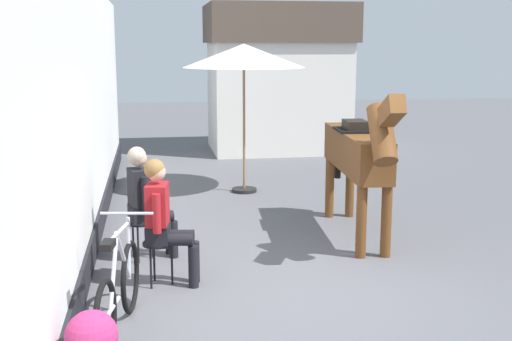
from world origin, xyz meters
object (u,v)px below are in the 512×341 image
object	(u,v)px
seated_visitor_far	(145,197)
saddled_horse_center	(359,153)
leaning_bicycle	(119,293)
seated_visitor_near	(164,216)
cafe_parasol	(244,57)

from	to	relation	value
seated_visitor_far	saddled_horse_center	distance (m)	2.87
seated_visitor_far	leaning_bicycle	xyz separation A→B (m)	(-0.23, -2.12, -0.38)
seated_visitor_near	seated_visitor_far	distance (m)	0.94
seated_visitor_near	leaning_bicycle	size ratio (longest dim) A/B	0.80
seated_visitor_near	leaning_bicycle	bearing A→B (deg)	-109.74
saddled_horse_center	leaning_bicycle	world-z (taller)	saddled_horse_center
seated_visitor_near	saddled_horse_center	world-z (taller)	saddled_horse_center
seated_visitor_near	cafe_parasol	distance (m)	4.91
seated_visitor_near	seated_visitor_far	world-z (taller)	same
seated_visitor_far	cafe_parasol	bearing A→B (deg)	64.15
seated_visitor_near	saddled_horse_center	size ratio (longest dim) A/B	0.46
leaning_bicycle	cafe_parasol	world-z (taller)	cafe_parasol
leaning_bicycle	cafe_parasol	size ratio (longest dim) A/B	0.68
seated_visitor_near	cafe_parasol	size ratio (longest dim) A/B	0.54
saddled_horse_center	seated_visitor_far	bearing A→B (deg)	-170.24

